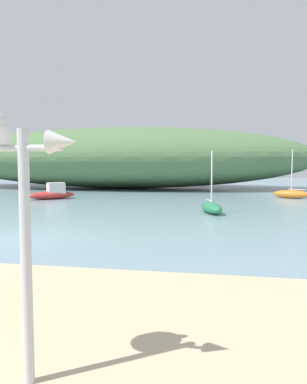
{
  "coord_description": "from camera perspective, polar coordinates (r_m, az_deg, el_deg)",
  "views": [
    {
      "loc": [
        6.96,
        -11.48,
        2.63
      ],
      "look_at": [
        3.73,
        6.57,
        1.21
      ],
      "focal_mm": 34.21,
      "sensor_mm": 36.0,
      "label": 1
    }
  ],
  "objects": [
    {
      "name": "ground_plane",
      "position": [
        13.68,
        -20.82,
        -6.94
      ],
      "size": [
        120.0,
        120.0,
        0.0
      ],
      "primitive_type": "plane",
      "color": "#7A99A8"
    },
    {
      "name": "distant_hill",
      "position": [
        40.22,
        -5.21,
        5.32
      ],
      "size": [
        41.37,
        14.1,
        6.52
      ],
      "primitive_type": "ellipsoid",
      "color": "#517547",
      "rests_on": "ground"
    },
    {
      "name": "sailboat_far_right",
      "position": [
        19.62,
        9.01,
        -2.38
      ],
      "size": [
        1.62,
        2.59,
        3.3
      ],
      "color": "#287A4C",
      "rests_on": "ground"
    },
    {
      "name": "motorboat_far_left",
      "position": [
        28.25,
        -15.43,
        -0.18
      ],
      "size": [
        3.37,
        3.1,
        1.22
      ],
      "color": "#B72D28",
      "rests_on": "ground"
    },
    {
      "name": "sailboat_centre_water",
      "position": [
        29.7,
        20.69,
        -0.27
      ],
      "size": [
        2.87,
        1.84,
        3.7
      ],
      "color": "orange",
      "rests_on": "ground"
    }
  ]
}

